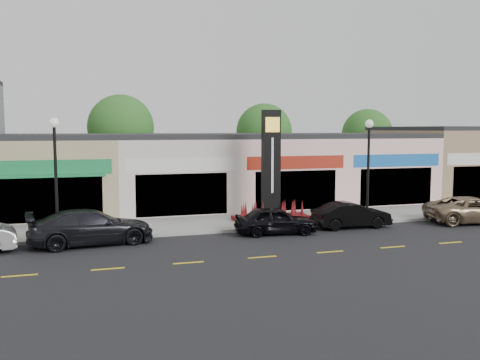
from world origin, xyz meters
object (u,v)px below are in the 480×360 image
(pylon_sign, at_px, (271,181))
(car_black_sedan, at_px, (276,220))
(car_dark_sedan, at_px, (91,227))
(lamp_east_near, at_px, (368,159))
(car_gold_suv, at_px, (473,210))
(lamp_west_near, at_px, (55,165))
(car_black_conv, at_px, (351,215))

(pylon_sign, distance_m, car_black_sedan, 3.62)
(car_dark_sedan, height_order, car_black_sedan, car_dark_sedan)
(car_dark_sedan, bearing_deg, car_black_sedan, -98.94)
(lamp_east_near, distance_m, car_black_sedan, 6.68)
(car_black_sedan, bearing_deg, lamp_east_near, -69.69)
(car_black_sedan, distance_m, car_gold_suv, 11.44)
(pylon_sign, relative_size, car_black_sedan, 1.51)
(lamp_west_near, xyz_separation_m, lamp_east_near, (16.00, 0.00, 0.00))
(lamp_west_near, xyz_separation_m, car_black_conv, (14.43, -1.07, -2.81))
(car_black_sedan, bearing_deg, lamp_west_near, 88.72)
(lamp_west_near, height_order, car_dark_sedan, lamp_west_near)
(car_black_conv, relative_size, car_gold_suv, 0.79)
(car_black_conv, bearing_deg, car_black_sedan, 95.50)
(lamp_east_near, bearing_deg, car_black_conv, -145.66)
(lamp_west_near, height_order, car_black_conv, lamp_west_near)
(car_dark_sedan, xyz_separation_m, car_black_sedan, (8.64, -0.27, -0.11))
(car_dark_sedan, bearing_deg, pylon_sign, -80.50)
(lamp_west_near, xyz_separation_m, car_dark_sedan, (1.47, -1.16, -2.69))
(car_dark_sedan, bearing_deg, car_gold_suv, -98.77)
(lamp_west_near, bearing_deg, car_dark_sedan, -38.18)
(lamp_east_near, distance_m, car_dark_sedan, 14.82)
(car_dark_sedan, distance_m, car_black_conv, 12.97)
(lamp_west_near, relative_size, car_black_sedan, 1.37)
(pylon_sign, distance_m, car_gold_suv, 11.19)
(car_black_sedan, bearing_deg, pylon_sign, -9.21)
(car_black_conv, bearing_deg, pylon_sign, 51.97)
(lamp_east_near, height_order, car_black_sedan, lamp_east_near)
(lamp_east_near, relative_size, car_black_sedan, 1.37)
(car_black_sedan, bearing_deg, car_gold_suv, -84.74)
(car_dark_sedan, height_order, car_black_conv, car_dark_sedan)
(lamp_east_near, xyz_separation_m, car_dark_sedan, (-14.53, -1.16, -2.69))
(lamp_east_near, xyz_separation_m, car_black_conv, (-1.57, -1.07, -2.81))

